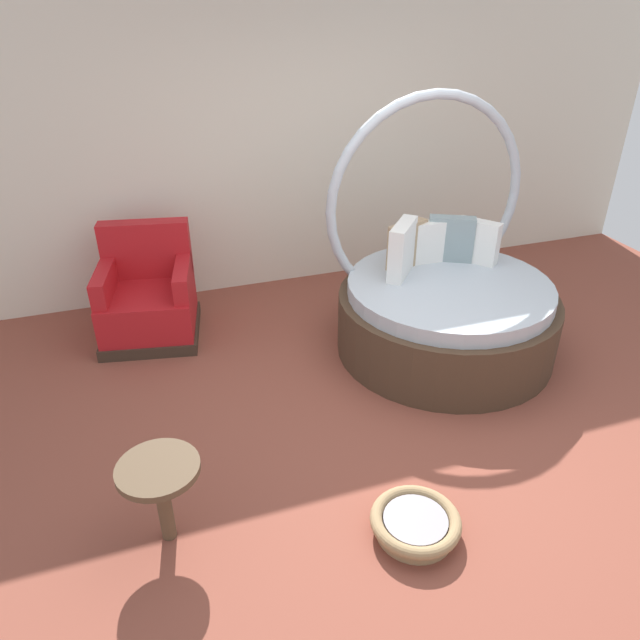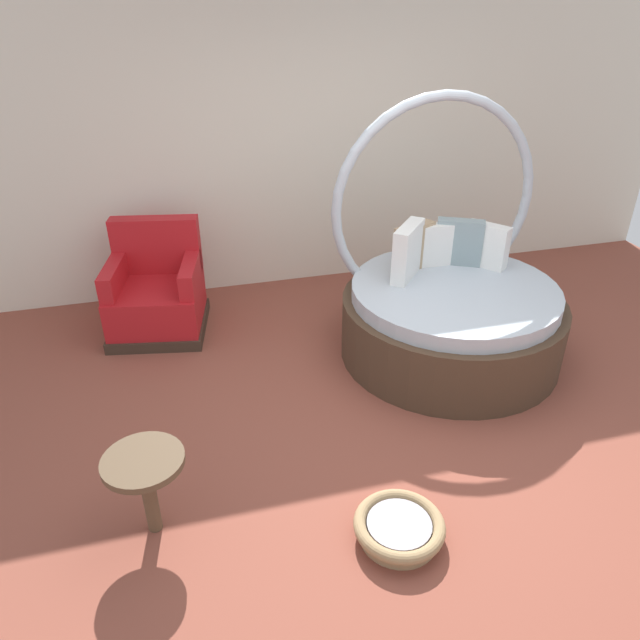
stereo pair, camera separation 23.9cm
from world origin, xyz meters
The scene contains 6 objects.
ground_plane centered at (0.00, 0.00, -0.01)m, with size 8.00×8.00×0.02m, color brown.
back_wall centered at (0.00, 2.59, 1.52)m, with size 8.00×0.12×3.03m, color silver.
round_daybed centered at (0.78, 0.85, 0.42)m, with size 1.78×1.78×2.02m.
red_armchair centered at (-1.52, 1.86, 0.33)m, with size 0.93×0.93×0.94m.
pet_basket centered at (-0.32, -0.89, 0.07)m, with size 0.51×0.51×0.13m.
side_table centered at (-1.63, -0.47, 0.43)m, with size 0.44×0.44×0.52m.
Camera 2 is at (-1.34, -2.96, 2.68)m, focal length 33.02 mm.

